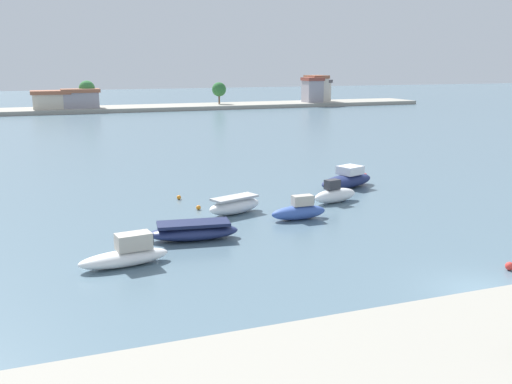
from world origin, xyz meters
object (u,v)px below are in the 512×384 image
Objects in this scene: moored_boat_2 at (235,205)px; moored_boat_1 at (194,231)px; mooring_buoy_1 at (179,197)px; moored_boat_0 at (126,254)px; mooring_buoy_2 at (198,208)px; moored_boat_5 at (347,180)px; mooring_buoy_0 at (510,266)px; moored_boat_3 at (299,211)px; mooring_buoy_3 at (365,176)px; moored_boat_4 at (335,194)px.

moored_boat_1 is at bearing -149.97° from moored_boat_2.
mooring_buoy_1 is (-2.48, 5.22, -0.39)m from moored_boat_2.
moored_boat_0 is 13.98m from mooring_buoy_1.
mooring_buoy_2 is at bearing 80.71° from moored_boat_1.
moored_boat_0 is 0.79× the size of moored_boat_5.
moored_boat_3 is at bearing 114.87° from mooring_buoy_0.
moored_boat_1 is 6.70m from mooring_buoy_2.
moored_boat_5 is (10.89, 4.55, 0.09)m from moored_boat_2.
moored_boat_5 reaches higher than mooring_buoy_0.
mooring_buoy_2 is at bearing 118.17° from moored_boat_2.
moored_boat_5 is at bearing -139.26° from mooring_buoy_3.
moored_boat_5 is (3.30, 4.10, 0.06)m from moored_boat_4.
moored_boat_3 reaches higher than moored_boat_2.
moored_boat_4 is at bearing -15.80° from moored_boat_2.
mooring_buoy_1 is at bearing 119.71° from mooring_buoy_0.
moored_boat_3 is (3.35, -2.77, -0.00)m from moored_boat_2.
moored_boat_5 is (18.98, 12.13, 0.07)m from moored_boat_0.
moored_boat_1 is 16.40× the size of mooring_buoy_1.
mooring_buoy_3 reaches higher than mooring_buoy_1.
moored_boat_2 is at bearing -177.85° from moored_boat_5.
mooring_buoy_3 is at bearing 43.21° from moored_boat_3.
moored_boat_0 is at bearing -157.11° from moored_boat_3.
moored_boat_3 reaches higher than mooring_buoy_1.
moored_boat_0 is 17.62m from moored_boat_4.
moored_boat_2 is 1.10× the size of moored_boat_4.
mooring_buoy_3 is (14.23, 7.43, -0.34)m from moored_boat_2.
moored_boat_4 is 9.34× the size of mooring_buoy_0.
moored_boat_2 is 11.80m from moored_boat_5.
moored_boat_3 is at bearing -156.14° from moored_boat_4.
mooring_buoy_1 is at bearing 58.65° from moored_boat_0.
mooring_buoy_2 is at bearing 171.57° from moored_boat_5.
mooring_buoy_1 is (1.47, 9.81, -0.32)m from moored_boat_1.
moored_boat_5 is (14.85, 9.13, 0.16)m from moored_boat_1.
moored_boat_2 is 2.69m from mooring_buoy_2.
mooring_buoy_3 is (16.71, 2.21, 0.05)m from mooring_buoy_1.
moored_boat_5 reaches higher than moored_boat_2.
mooring_buoy_0 is (-2.03, -19.21, -0.44)m from moored_boat_5.
moored_boat_4 is (4.24, 3.22, 0.03)m from moored_boat_3.
moored_boat_0 reaches higher than moored_boat_1.
mooring_buoy_0 is at bearing -60.29° from mooring_buoy_1.
moored_boat_2 is at bearing 35.45° from moored_boat_0.
moored_boat_4 reaches higher than mooring_buoy_3.
mooring_buoy_0 reaches higher than mooring_buoy_1.
moored_boat_0 is 10.91× the size of mooring_buoy_3.
moored_boat_0 is 0.88× the size of moored_boat_1.
mooring_buoy_2 is at bearing 49.12° from moored_boat_0.
mooring_buoy_2 is at bearing 123.32° from mooring_buoy_0.
moored_boat_1 is at bearing -168.91° from moored_boat_5.
moored_boat_0 is at bearing -136.00° from moored_boat_1.
moored_boat_5 reaches higher than mooring_buoy_2.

